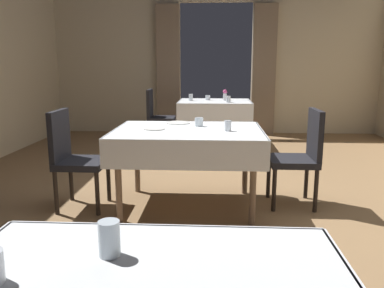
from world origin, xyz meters
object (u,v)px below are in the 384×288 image
dining_table_mid (188,138)px  glass_far_c (228,99)px  flower_vase_far (225,95)px  chair_mid_right (301,153)px  chair_far_left (157,114)px  glass_mid_a (199,122)px  glass_far_b (191,97)px  glass_mid_c (228,126)px  glass_far_d (208,98)px  glass_near_b (109,239)px  chair_mid_left (73,155)px  dining_table_far (215,107)px  plate_mid_b (154,129)px  plate_mid_d (178,123)px

dining_table_mid → glass_far_c: (0.46, 2.65, 0.14)m
dining_table_mid → flower_vase_far: flower_vase_far is taller
chair_mid_right → chair_far_left: size_ratio=1.00×
glass_mid_a → dining_table_mid: bearing=-116.9°
chair_far_left → glass_far_b: (0.58, -0.08, 0.29)m
glass_mid_a → glass_mid_c: size_ratio=0.88×
glass_far_b → dining_table_mid: bearing=-87.1°
glass_far_c → chair_mid_right: bearing=-76.5°
glass_mid_a → glass_far_d: (0.04, 2.88, -0.00)m
glass_near_b → glass_far_c: glass_near_b is taller
chair_mid_left → chair_far_left: 3.09m
glass_near_b → glass_far_c: bearing=83.9°
glass_mid_c → dining_table_far: bearing=92.2°
glass_far_b → glass_far_c: 0.66m
glass_far_c → plate_mid_b: bearing=-106.2°
chair_mid_left → glass_far_c: chair_mid_left is taller
glass_far_b → glass_far_d: 0.32m
chair_mid_left → flower_vase_far: flower_vase_far is taller
chair_mid_left → plate_mid_b: (0.76, 0.06, 0.24)m
glass_mid_c → glass_near_b: bearing=-100.7°
chair_far_left → dining_table_far: bearing=-4.5°
flower_vase_far → glass_far_c: 0.34m
chair_mid_right → glass_far_b: 3.07m
chair_mid_left → chair_far_left: (0.34, 3.07, 0.00)m
glass_mid_a → glass_far_d: bearing=89.2°
chair_mid_left → dining_table_far: bearing=66.2°
chair_far_left → glass_mid_c: chair_far_left is taller
dining_table_far → plate_mid_b: bearing=-100.9°
dining_table_mid → plate_mid_d: (-0.13, 0.36, 0.09)m
chair_far_left → glass_mid_a: chair_far_left is taller
plate_mid_b → plate_mid_d: size_ratio=0.82×
chair_mid_left → flower_vase_far: bearing=64.1°
chair_mid_right → plate_mid_d: (-1.20, 0.26, 0.24)m
chair_mid_left → glass_far_b: (0.93, 2.99, 0.29)m
plate_mid_b → glass_far_c: bearing=73.8°
plate_mid_b → glass_far_d: size_ratio=2.45×
chair_far_left → flower_vase_far: bearing=-0.0°
dining_table_far → glass_far_d: bearing=128.0°
plate_mid_b → glass_far_b: bearing=86.7°
glass_far_c → flower_vase_far: bearing=97.3°
dining_table_mid → chair_far_left: (-0.73, 2.99, -0.15)m
plate_mid_d → glass_near_b: bearing=-89.1°
glass_far_b → flower_vase_far: bearing=8.3°
glass_far_d → glass_near_b: bearing=-92.3°
chair_mid_left → glass_far_b: size_ratio=8.26×
glass_near_b → plate_mid_d: size_ratio=0.48×
plate_mid_b → flower_vase_far: flower_vase_far is taller
glass_mid_a → glass_far_c: size_ratio=0.83×
chair_far_left → plate_mid_b: size_ratio=4.71×
chair_mid_right → glass_far_b: size_ratio=8.26×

